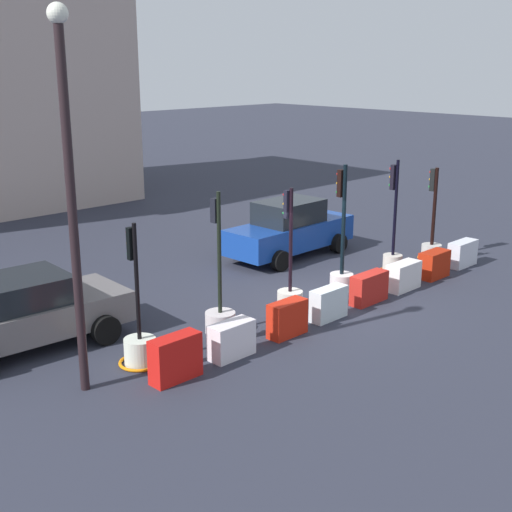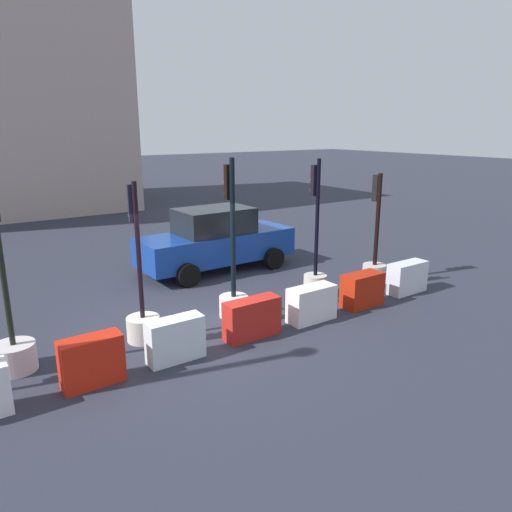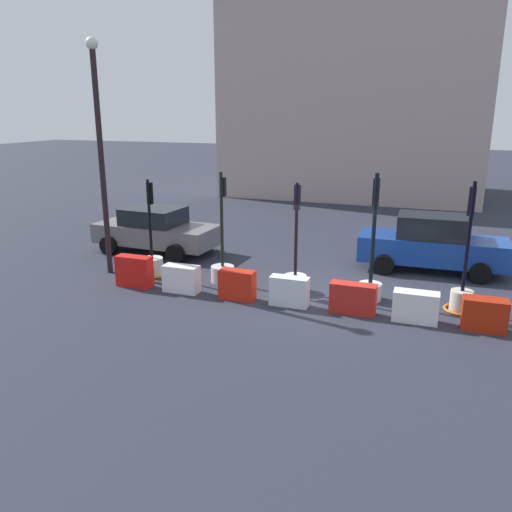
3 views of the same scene
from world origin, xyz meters
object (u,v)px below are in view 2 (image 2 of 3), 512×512
(traffic_light_4, at_px, (315,275))
(traffic_light_5, at_px, (375,262))
(traffic_light_3, at_px, (233,287))
(construction_barrier_7, at_px, (407,278))
(car_blue_estate, at_px, (216,240))
(traffic_light_2, at_px, (142,314))
(construction_barrier_5, at_px, (312,304))
(construction_barrier_2, at_px, (92,361))
(construction_barrier_6, at_px, (362,290))
(traffic_light_1, at_px, (13,341))
(construction_barrier_3, at_px, (175,340))
(construction_barrier_4, at_px, (252,318))

(traffic_light_4, distance_m, traffic_light_5, 2.11)
(traffic_light_3, distance_m, construction_barrier_7, 4.58)
(construction_barrier_7, bearing_deg, car_blue_estate, 123.66)
(traffic_light_2, height_order, traffic_light_4, traffic_light_4)
(traffic_light_4, xyz_separation_m, construction_barrier_5, (-1.08, -1.12, -0.17))
(traffic_light_4, bearing_deg, construction_barrier_2, -168.59)
(traffic_light_3, bearing_deg, construction_barrier_6, -22.38)
(traffic_light_1, relative_size, construction_barrier_7, 3.02)
(construction_barrier_2, relative_size, construction_barrier_7, 0.90)
(traffic_light_1, height_order, traffic_light_4, traffic_light_4)
(traffic_light_3, distance_m, construction_barrier_6, 3.04)
(construction_barrier_6, bearing_deg, traffic_light_1, 170.65)
(traffic_light_2, relative_size, construction_barrier_5, 2.87)
(construction_barrier_3, relative_size, construction_barrier_4, 0.89)
(traffic_light_1, bearing_deg, car_blue_estate, 29.27)
(traffic_light_1, bearing_deg, construction_barrier_7, -7.51)
(traffic_light_3, height_order, construction_barrier_2, traffic_light_3)
(construction_barrier_2, xyz_separation_m, car_blue_estate, (4.89, 4.50, 0.47))
(traffic_light_3, bearing_deg, traffic_light_1, 179.63)
(traffic_light_3, relative_size, construction_barrier_6, 3.44)
(construction_barrier_4, height_order, construction_barrier_6, construction_barrier_4)
(construction_barrier_3, bearing_deg, traffic_light_3, 31.29)
(traffic_light_3, distance_m, construction_barrier_3, 2.29)
(car_blue_estate, bearing_deg, construction_barrier_5, -92.78)
(traffic_light_5, height_order, construction_barrier_6, traffic_light_5)
(construction_barrier_4, xyz_separation_m, construction_barrier_6, (3.08, -0.01, -0.00))
(traffic_light_2, height_order, construction_barrier_3, traffic_light_2)
(traffic_light_1, xyz_separation_m, traffic_light_4, (6.71, -0.07, 0.01))
(traffic_light_1, height_order, traffic_light_3, traffic_light_3)
(traffic_light_3, xyz_separation_m, construction_barrier_7, (4.43, -1.13, -0.29))
(traffic_light_1, distance_m, traffic_light_3, 4.38)
(traffic_light_5, xyz_separation_m, construction_barrier_2, (-7.85, -1.16, -0.13))
(traffic_light_2, relative_size, traffic_light_4, 0.93)
(construction_barrier_7, bearing_deg, traffic_light_1, 172.49)
(construction_barrier_2, bearing_deg, traffic_light_4, 11.41)
(construction_barrier_2, bearing_deg, traffic_light_3, 19.31)
(construction_barrier_5, distance_m, construction_barrier_7, 3.17)
(traffic_light_4, height_order, construction_barrier_2, traffic_light_4)
(traffic_light_2, height_order, construction_barrier_4, traffic_light_2)
(construction_barrier_5, bearing_deg, traffic_light_4, 46.25)
(traffic_light_5, height_order, construction_barrier_3, traffic_light_5)
(construction_barrier_4, distance_m, car_blue_estate, 4.81)
(traffic_light_4, bearing_deg, construction_barrier_7, -27.56)
(traffic_light_3, relative_size, construction_barrier_3, 3.35)
(traffic_light_5, xyz_separation_m, car_blue_estate, (-2.96, 3.35, 0.34))
(traffic_light_2, xyz_separation_m, traffic_light_5, (6.54, 0.00, -0.01))
(traffic_light_3, bearing_deg, construction_barrier_2, -160.69)
(traffic_light_4, distance_m, construction_barrier_5, 1.56)
(traffic_light_1, xyz_separation_m, car_blue_estate, (5.85, 3.28, 0.34))
(traffic_light_1, height_order, construction_barrier_5, traffic_light_1)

